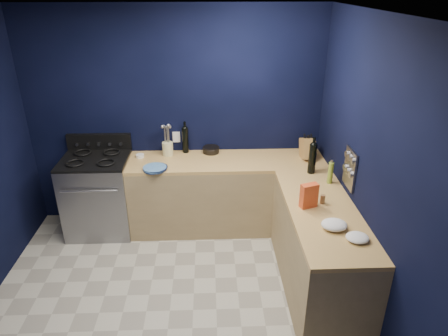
{
  "coord_description": "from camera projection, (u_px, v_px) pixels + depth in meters",
  "views": [
    {
      "loc": [
        0.39,
        -2.85,
        2.81
      ],
      "look_at": [
        0.55,
        1.0,
        1.0
      ],
      "focal_mm": 32.16,
      "sensor_mm": 36.0,
      "label": 1
    }
  ],
  "objects": [
    {
      "name": "wall_right",
      "position": [
        377.0,
        184.0,
        3.27
      ],
      "size": [
        0.02,
        3.5,
        2.6
      ],
      "primitive_type": "cube",
      "color": "black",
      "rests_on": "ground"
    },
    {
      "name": "cooktop",
      "position": [
        94.0,
        160.0,
        4.61
      ],
      "size": [
        0.76,
        0.66,
        0.03
      ],
      "primitive_type": "cube",
      "color": "black",
      "rests_on": "gas_range"
    },
    {
      "name": "crouton_bag",
      "position": [
        309.0,
        196.0,
        3.68
      ],
      "size": [
        0.17,
        0.12,
        0.23
      ],
      "primitive_type": "cube",
      "rotation": [
        0.0,
        0.0,
        0.32
      ],
      "color": "#BB0627",
      "rests_on": "top_right"
    },
    {
      "name": "top_back",
      "position": [
        227.0,
        161.0,
        4.7
      ],
      "size": [
        2.3,
        0.63,
        0.04
      ],
      "primitive_type": "cube",
      "color": "olive",
      "rests_on": "cab_back"
    },
    {
      "name": "knife_block",
      "position": [
        307.0,
        148.0,
        4.7
      ],
      "size": [
        0.15,
        0.29,
        0.3
      ],
      "primitive_type": "cube",
      "rotation": [
        -0.31,
        0.0,
        0.07
      ],
      "color": "olive",
      "rests_on": "top_back"
    },
    {
      "name": "top_right",
      "position": [
        323.0,
        211.0,
        3.7
      ],
      "size": [
        0.63,
        1.67,
        0.04
      ],
      "primitive_type": "cube",
      "color": "olive",
      "rests_on": "cab_right"
    },
    {
      "name": "ramekin",
      "position": [
        140.0,
        156.0,
        4.76
      ],
      "size": [
        0.12,
        0.12,
        0.04
      ],
      "primitive_type": "cylinder",
      "rotation": [
        0.0,
        0.0,
        0.25
      ],
      "color": "white",
      "rests_on": "top_back"
    },
    {
      "name": "gas_range",
      "position": [
        100.0,
        196.0,
        4.81
      ],
      "size": [
        0.76,
        0.66,
        0.92
      ],
      "primitive_type": "cube",
      "color": "gray",
      "rests_on": "floor"
    },
    {
      "name": "oven_door",
      "position": [
        93.0,
        210.0,
        4.53
      ],
      "size": [
        0.59,
        0.02,
        0.42
      ],
      "primitive_type": "cube",
      "color": "black",
      "rests_on": "gas_range"
    },
    {
      "name": "plate_stack",
      "position": [
        155.0,
        168.0,
        4.45
      ],
      "size": [
        0.32,
        0.32,
        0.03
      ],
      "primitive_type": "cylinder",
      "rotation": [
        0.0,
        0.0,
        -0.27
      ],
      "color": "#4067AF",
      "rests_on": "top_back"
    },
    {
      "name": "towel_end",
      "position": [
        357.0,
        238.0,
        3.23
      ],
      "size": [
        0.2,
        0.19,
        0.06
      ],
      "primitive_type": "ellipsoid",
      "rotation": [
        0.0,
        0.0,
        0.09
      ],
      "color": "white",
      "rests_on": "top_right"
    },
    {
      "name": "towel_front",
      "position": [
        334.0,
        225.0,
        3.38
      ],
      "size": [
        0.22,
        0.19,
        0.08
      ],
      "primitive_type": "ellipsoid",
      "rotation": [
        0.0,
        0.0,
        0.02
      ],
      "color": "white",
      "rests_on": "top_right"
    },
    {
      "name": "floor",
      "position": [
        170.0,
        311.0,
        3.76
      ],
      "size": [
        3.5,
        3.5,
        0.02
      ],
      "primitive_type": "cube",
      "color": "#B1AC9B",
      "rests_on": "ground"
    },
    {
      "name": "cab_right",
      "position": [
        318.0,
        251.0,
        3.89
      ],
      "size": [
        0.63,
        1.67,
        0.86
      ],
      "primitive_type": "cube",
      "color": "#A0875B",
      "rests_on": "floor"
    },
    {
      "name": "backguard",
      "position": [
        99.0,
        142.0,
        4.84
      ],
      "size": [
        0.76,
        0.06,
        0.2
      ],
      "primitive_type": "cube",
      "color": "black",
      "rests_on": "gas_range"
    },
    {
      "name": "oil_bottle",
      "position": [
        330.0,
        173.0,
        4.12
      ],
      "size": [
        0.06,
        0.06,
        0.23
      ],
      "primitive_type": "cylinder",
      "rotation": [
        0.0,
        0.0,
        -0.13
      ],
      "color": "olive",
      "rests_on": "top_right"
    },
    {
      "name": "wine_bottle_right",
      "position": [
        312.0,
        159.0,
        4.32
      ],
      "size": [
        0.08,
        0.08,
        0.33
      ],
      "primitive_type": "cylinder",
      "rotation": [
        0.0,
        0.0,
        0.0
      ],
      "color": "black",
      "rests_on": "top_right"
    },
    {
      "name": "wall_outlet",
      "position": [
        176.0,
        137.0,
        4.87
      ],
      "size": [
        0.09,
        0.02,
        0.13
      ],
      "primitive_type": "cube",
      "color": "white",
      "rests_on": "wall_back"
    },
    {
      "name": "spice_panel",
      "position": [
        350.0,
        169.0,
        3.82
      ],
      "size": [
        0.02,
        0.28,
        0.38
      ],
      "primitive_type": "cube",
      "color": "gray",
      "rests_on": "wall_right"
    },
    {
      "name": "cab_back",
      "position": [
        227.0,
        195.0,
        4.9
      ],
      "size": [
        2.3,
        0.63,
        0.86
      ],
      "primitive_type": "cube",
      "color": "#A0875B",
      "rests_on": "floor"
    },
    {
      "name": "lemon_basket",
      "position": [
        211.0,
        150.0,
        4.88
      ],
      "size": [
        0.25,
        0.25,
        0.07
      ],
      "primitive_type": "cylinder",
      "rotation": [
        0.0,
        0.0,
        -0.35
      ],
      "color": "black",
      "rests_on": "top_back"
    },
    {
      "name": "spice_jar_near",
      "position": [
        302.0,
        194.0,
        3.85
      ],
      "size": [
        0.05,
        0.05,
        0.09
      ],
      "primitive_type": "cylinder",
      "rotation": [
        0.0,
        0.0,
        0.08
      ],
      "color": "olive",
      "rests_on": "top_right"
    },
    {
      "name": "ceiling",
      "position": [
        147.0,
        14.0,
        2.65
      ],
      "size": [
        3.5,
        3.5,
        0.02
      ],
      "primitive_type": "cube",
      "color": "silver",
      "rests_on": "ground"
    },
    {
      "name": "wine_bottle_back",
      "position": [
        185.0,
        140.0,
        4.84
      ],
      "size": [
        0.08,
        0.08,
        0.31
      ],
      "primitive_type": "cylinder",
      "rotation": [
        0.0,
        0.0,
        -0.09
      ],
      "color": "black",
      "rests_on": "top_back"
    },
    {
      "name": "wall_back",
      "position": [
        176.0,
        119.0,
        4.8
      ],
      "size": [
        3.5,
        0.02,
        2.6
      ],
      "primitive_type": "cube",
      "color": "black",
      "rests_on": "ground"
    },
    {
      "name": "spice_jar_far",
      "position": [
        323.0,
        199.0,
        3.77
      ],
      "size": [
        0.05,
        0.05,
        0.09
      ],
      "primitive_type": "cylinder",
      "rotation": [
        0.0,
        0.0,
        -0.06
      ],
      "color": "olive",
      "rests_on": "top_right"
    },
    {
      "name": "utensil_crock",
      "position": [
        168.0,
        149.0,
        4.79
      ],
      "size": [
        0.16,
        0.16,
        0.16
      ],
      "primitive_type": "cylinder",
      "rotation": [
        0.0,
        0.0,
        -0.26
      ],
      "color": "beige",
      "rests_on": "top_back"
    }
  ]
}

